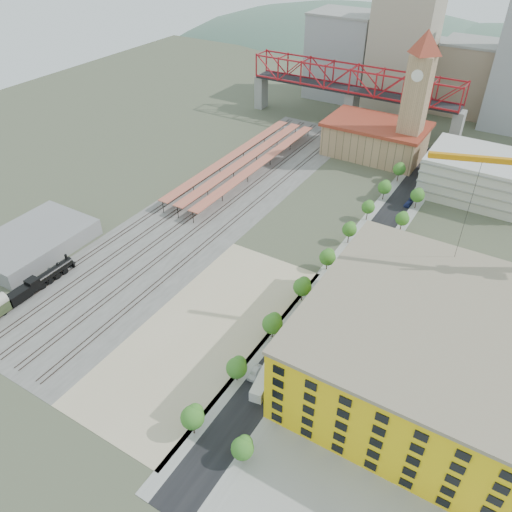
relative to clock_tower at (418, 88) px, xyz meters
The scene contains 30 objects.
ground 85.36m from the clock_tower, 95.71° to the right, with size 400.00×400.00×0.00m, color #474C38.
ballast_strip 81.63m from the clock_tower, 125.15° to the right, with size 36.00×165.00×0.06m, color #605E59.
dirt_lot 115.74m from the clock_tower, 96.14° to the right, with size 28.00×67.00×0.06m, color tan.
street_asphalt 71.48m from the clock_tower, 82.98° to the right, with size 12.00×170.00×0.06m, color black.
sidewalk_west 71.08m from the clock_tower, 87.80° to the right, with size 3.00×170.00×0.04m, color gray.
sidewalk_east 72.31m from the clock_tower, 78.27° to the right, with size 3.00×170.00×0.04m, color gray.
construction_pad 110.41m from the clock_tower, 69.69° to the right, with size 50.00×90.00×0.06m, color gray.
rail_tracks 82.57m from the clock_tower, 126.24° to the right, with size 26.56×160.00×0.18m.
platform_canopies 65.08m from the clock_tower, 144.47° to the right, with size 16.00×80.00×4.12m.
station_hall 25.65m from the clock_tower, behind, with size 38.00×24.00×13.10m.
clock_tower is the anchor object (origin of this frame).
parking_garage 36.81m from the clock_tower, 19.64° to the right, with size 34.00×26.00×14.00m, color silver.
truss_bridge 42.56m from the clock_tower, 142.85° to the left, with size 94.00×9.60×25.60m.
construction_building 107.36m from the clock_tower, 71.22° to the right, with size 44.60×50.60×18.80m.
warehouse 135.13m from the clock_tower, 123.93° to the right, with size 22.00×32.00×5.00m, color gray.
street_trees 80.70m from the clock_tower, 83.91° to the right, with size 15.40×124.40×8.00m.
skyline 62.60m from the clock_tower, 90.49° to the left, with size 133.00×46.00×60.00m.
locomotive 135.67m from the clock_tower, 115.85° to the right, with size 2.75×21.22×5.31m.
site_trailer_a 121.49m from the clock_tower, 86.12° to the right, with size 2.64×10.04×2.75m, color silver.
site_trailer_b 110.19m from the clock_tower, 85.70° to the right, with size 2.30×8.74×2.39m, color silver.
site_trailer_c 97.87m from the clock_tower, 85.11° to the right, with size 2.31×8.78×2.40m, color silver.
site_trailer_d 89.48m from the clock_tower, 84.61° to the right, with size 2.64×10.02×2.74m, color silver.
car_0 120.27m from the clock_tower, 87.55° to the right, with size 1.88×4.68×1.59m, color white.
car_1 111.47m from the clock_tower, 87.34° to the right, with size 1.67×4.80×1.58m, color #A0A0A5.
car_2 100.28m from the clock_tower, 87.02° to the right, with size 2.45×5.31×1.48m, color black.
car_3 66.37m from the clock_tower, 85.24° to the right, with size 2.14×5.27×1.53m, color navy.
car_4 118.70m from the clock_tower, 84.53° to the right, with size 1.55×3.86×1.32m, color silver.
car_5 108.26m from the clock_tower, 83.96° to the right, with size 1.65×4.74×1.56m, color gray.
car_6 71.60m from the clock_tower, 80.39° to the right, with size 2.18×4.73×1.31m, color black.
car_7 42.04m from the clock_tower, 69.45° to the right, with size 1.88×4.63×1.35m, color navy.
Camera 1 is at (50.19, -97.53, 83.93)m, focal length 35.00 mm.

